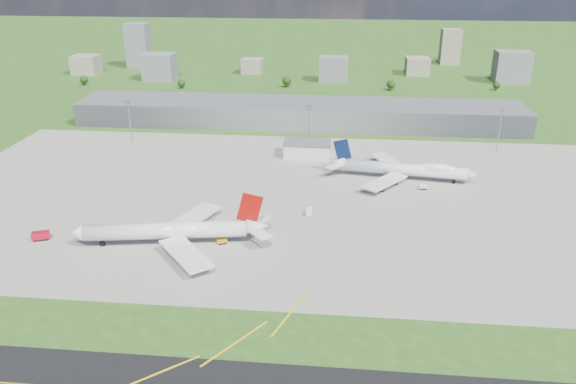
# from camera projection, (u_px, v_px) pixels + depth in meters

# --- Properties ---
(ground) EXTENTS (1400.00, 1400.00, 0.00)m
(ground) POSITION_uv_depth(u_px,v_px,m) (297.00, 130.00, 371.44)
(ground) COLOR #284F18
(ground) RESTS_ON ground
(apron) EXTENTS (360.00, 190.00, 0.08)m
(apron) POSITION_uv_depth(u_px,v_px,m) (299.00, 196.00, 269.73)
(apron) COLOR gray
(apron) RESTS_ON ground
(terminal) EXTENTS (300.00, 42.00, 15.00)m
(terminal) POSITION_uv_depth(u_px,v_px,m) (299.00, 113.00, 382.26)
(terminal) COLOR slate
(terminal) RESTS_ON ground
(ops_building) EXTENTS (26.00, 16.00, 8.00)m
(ops_building) POSITION_uv_depth(u_px,v_px,m) (307.00, 149.00, 323.16)
(ops_building) COLOR silver
(ops_building) RESTS_ON ground
(mast_west) EXTENTS (3.50, 2.00, 25.90)m
(mast_west) POSITION_uv_depth(u_px,v_px,m) (129.00, 114.00, 341.48)
(mast_west) COLOR gray
(mast_west) RESTS_ON ground
(mast_center) EXTENTS (3.50, 2.00, 25.90)m
(mast_center) POSITION_uv_depth(u_px,v_px,m) (309.00, 119.00, 331.56)
(mast_center) COLOR gray
(mast_center) RESTS_ON ground
(mast_east) EXTENTS (3.50, 2.00, 25.90)m
(mast_east) POSITION_uv_depth(u_px,v_px,m) (501.00, 124.00, 321.64)
(mast_east) COLOR gray
(mast_east) RESTS_ON ground
(airliner_red_twin) EXTENTS (78.49, 60.56, 21.59)m
(airliner_red_twin) POSITION_uv_depth(u_px,v_px,m) (173.00, 231.00, 223.31)
(airliner_red_twin) COLOR white
(airliner_red_twin) RESTS_ON ground
(airliner_blue_quad) EXTENTS (75.07, 58.43, 19.62)m
(airliner_blue_quad) POSITION_uv_depth(u_px,v_px,m) (404.00, 169.00, 288.37)
(airliner_blue_quad) COLOR white
(airliner_blue_quad) RESTS_ON ground
(crash_tender) EXTENTS (7.41, 5.24, 3.53)m
(crash_tender) POSITION_uv_depth(u_px,v_px,m) (41.00, 236.00, 228.07)
(crash_tender) COLOR #A50B1D
(crash_tender) RESTS_ON ground
(tug_yellow) EXTENTS (4.58, 3.84, 1.94)m
(tug_yellow) POSITION_uv_depth(u_px,v_px,m) (222.00, 241.00, 225.40)
(tug_yellow) COLOR orange
(tug_yellow) RESTS_ON ground
(van_white_near) EXTENTS (2.60, 5.53, 2.77)m
(van_white_near) POSITION_uv_depth(u_px,v_px,m) (309.00, 212.00, 250.38)
(van_white_near) COLOR white
(van_white_near) RESTS_ON ground
(van_white_far) EXTENTS (4.65, 2.61, 2.32)m
(van_white_far) POSITION_uv_depth(u_px,v_px,m) (423.00, 187.00, 277.48)
(van_white_far) COLOR silver
(van_white_far) RESTS_ON ground
(bldg_far_w) EXTENTS (24.00, 20.00, 18.00)m
(bldg_far_w) POSITION_uv_depth(u_px,v_px,m) (86.00, 65.00, 543.54)
(bldg_far_w) COLOR gray
(bldg_far_w) RESTS_ON ground
(bldg_w) EXTENTS (28.00, 22.00, 24.00)m
(bldg_w) POSITION_uv_depth(u_px,v_px,m) (160.00, 67.00, 516.83)
(bldg_w) COLOR slate
(bldg_w) RESTS_ON ground
(bldg_cw) EXTENTS (20.00, 18.00, 14.00)m
(bldg_cw) POSITION_uv_depth(u_px,v_px,m) (252.00, 66.00, 548.22)
(bldg_cw) COLOR gray
(bldg_cw) RESTS_ON ground
(bldg_c) EXTENTS (26.00, 20.00, 22.00)m
(bldg_c) POSITION_uv_depth(u_px,v_px,m) (334.00, 69.00, 511.96)
(bldg_c) COLOR slate
(bldg_c) RESTS_ON ground
(bldg_ce) EXTENTS (22.00, 24.00, 16.00)m
(bldg_ce) POSITION_uv_depth(u_px,v_px,m) (417.00, 66.00, 542.57)
(bldg_ce) COLOR gray
(bldg_ce) RESTS_ON ground
(bldg_e) EXTENTS (30.00, 22.00, 28.00)m
(bldg_e) POSITION_uv_depth(u_px,v_px,m) (512.00, 67.00, 505.52)
(bldg_e) COLOR slate
(bldg_e) RESTS_ON ground
(bldg_tall_w) EXTENTS (22.00, 20.00, 44.00)m
(bldg_tall_w) POSITION_uv_depth(u_px,v_px,m) (139.00, 45.00, 571.51)
(bldg_tall_w) COLOR slate
(bldg_tall_w) RESTS_ON ground
(bldg_tall_e) EXTENTS (20.00, 18.00, 36.00)m
(bldg_tall_e) POSITION_uv_depth(u_px,v_px,m) (450.00, 47.00, 590.04)
(bldg_tall_e) COLOR gray
(bldg_tall_e) RESTS_ON ground
(tree_far_w) EXTENTS (7.20, 7.20, 8.80)m
(tree_far_w) POSITION_uv_depth(u_px,v_px,m) (84.00, 80.00, 497.41)
(tree_far_w) COLOR #382314
(tree_far_w) RESTS_ON ground
(tree_w) EXTENTS (6.75, 6.75, 8.25)m
(tree_w) POSITION_uv_depth(u_px,v_px,m) (182.00, 83.00, 484.84)
(tree_w) COLOR #382314
(tree_w) RESTS_ON ground
(tree_c) EXTENTS (8.10, 8.10, 9.90)m
(tree_c) POSITION_uv_depth(u_px,v_px,m) (287.00, 81.00, 490.09)
(tree_c) COLOR #382314
(tree_c) RESTS_ON ground
(tree_e) EXTENTS (7.65, 7.65, 9.35)m
(tree_e) POSITION_uv_depth(u_px,v_px,m) (391.00, 84.00, 477.52)
(tree_e) COLOR #382314
(tree_e) RESTS_ON ground
(tree_far_e) EXTENTS (6.30, 6.30, 7.70)m
(tree_far_e) POSITION_uv_depth(u_px,v_px,m) (497.00, 85.00, 478.95)
(tree_far_e) COLOR #382314
(tree_far_e) RESTS_ON ground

